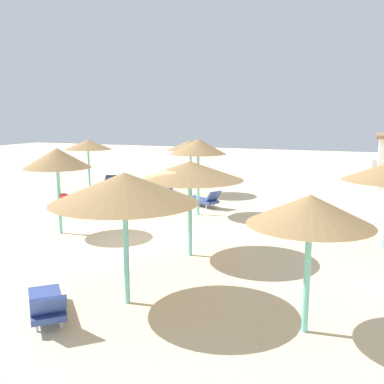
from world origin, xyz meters
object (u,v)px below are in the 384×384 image
(lounger_0, at_px, (47,304))
(lounger_1, at_px, (170,191))
(parasol_0, at_px, (125,188))
(parasol_1, at_px, (191,145))
(parasol_8, at_px, (310,210))
(bench_0, at_px, (198,176))
(parasol_5, at_px, (57,159))
(lounger_2, at_px, (203,199))
(parasol_6, at_px, (190,171))
(lounger_3, at_px, (107,184))
(parasol_2, at_px, (198,147))
(parasol_3, at_px, (88,145))

(lounger_0, height_order, lounger_1, lounger_1)
(parasol_0, xyz_separation_m, parasol_1, (-3.79, 12.77, -0.02))
(parasol_8, height_order, bench_0, parasol_8)
(parasol_5, bearing_deg, parasol_1, 81.94)
(lounger_0, bearing_deg, lounger_2, 95.08)
(lounger_2, xyz_separation_m, bench_0, (-3.03, 7.04, 0.02))
(parasol_6, relative_size, lounger_3, 1.51)
(parasol_0, relative_size, parasol_2, 1.01)
(parasol_2, relative_size, lounger_2, 1.59)
(parasol_3, bearing_deg, lounger_3, -23.47)
(parasol_2, bearing_deg, lounger_3, 150.58)
(lounger_2, relative_size, bench_0, 1.25)
(parasol_5, distance_m, parasol_6, 5.05)
(parasol_0, distance_m, lounger_1, 12.42)
(parasol_1, xyz_separation_m, lounger_0, (2.72, -14.05, -2.17))
(parasol_2, xyz_separation_m, lounger_3, (-6.85, 3.86, -2.44))
(lounger_2, height_order, lounger_3, lounger_2)
(lounger_1, height_order, lounger_3, lounger_1)
(parasol_2, bearing_deg, bench_0, 111.52)
(parasol_2, height_order, parasol_6, parasol_2)
(parasol_6, height_order, lounger_0, parasol_6)
(parasol_6, bearing_deg, lounger_0, -102.55)
(parasol_0, height_order, lounger_0, parasol_0)
(parasol_3, bearing_deg, lounger_0, -57.51)
(parasol_1, xyz_separation_m, bench_0, (-1.32, 4.37, -2.15))
(parasol_5, height_order, lounger_3, parasol_5)
(parasol_1, xyz_separation_m, parasol_3, (-6.48, 0.39, -0.15))
(parasol_1, bearing_deg, bench_0, 106.81)
(parasol_3, height_order, lounger_3, parasol_3)
(parasol_0, relative_size, lounger_2, 1.61)
(parasol_0, distance_m, parasol_3, 16.69)
(parasol_6, distance_m, lounger_0, 5.38)
(parasol_2, height_order, parasol_5, parasol_2)
(parasol_0, relative_size, parasol_1, 1.12)
(lounger_1, bearing_deg, lounger_3, 166.67)
(parasol_3, bearing_deg, lounger_1, -16.35)
(lounger_0, bearing_deg, lounger_1, 104.49)
(parasol_0, relative_size, parasol_5, 1.06)
(parasol_3, height_order, parasol_5, parasol_5)
(parasol_0, xyz_separation_m, lounger_0, (-1.07, -1.28, -2.20))
(parasol_0, height_order, lounger_2, parasol_0)
(parasol_2, xyz_separation_m, lounger_1, (-2.63, 2.86, -2.43))
(lounger_0, bearing_deg, parasol_0, 50.11)
(parasol_5, xyz_separation_m, lounger_2, (2.94, 6.02, -2.23))
(parasol_0, relative_size, parasol_3, 1.15)
(parasol_0, height_order, lounger_3, parasol_0)
(lounger_2, bearing_deg, parasol_3, 159.51)
(parasol_6, bearing_deg, bench_0, 110.60)
(lounger_3, bearing_deg, parasol_1, 4.15)
(lounger_1, height_order, bench_0, lounger_1)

